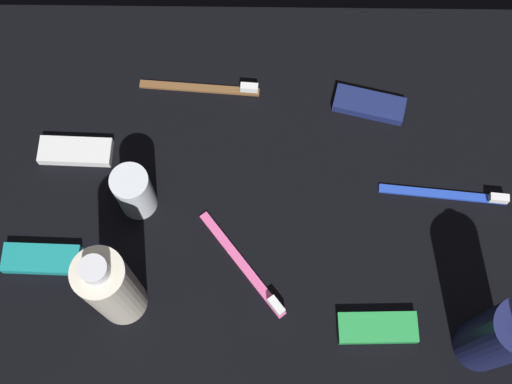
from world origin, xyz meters
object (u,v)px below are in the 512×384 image
toothbrush_pink (244,270)px  bodywash_bottle (108,288)px  snack_bar_teal (39,259)px  lotion_bottle (496,337)px  snack_bar_navy (367,105)px  snack_bar_white (73,151)px  toothbrush_blue (449,194)px  snack_bar_green (375,328)px  deodorant_stick (132,192)px  toothbrush_brown (204,87)px

toothbrush_pink → bodywash_bottle: bearing=15.0°
snack_bar_teal → toothbrush_pink: bearing=179.2°
lotion_bottle → snack_bar_navy: 37.90cm
toothbrush_pink → snack_bar_white: size_ratio=1.43×
lotion_bottle → bodywash_bottle: size_ratio=1.01×
snack_bar_navy → snack_bar_teal: 51.59cm
toothbrush_blue → snack_bar_navy: bearing=-51.7°
lotion_bottle → snack_bar_green: bearing=-9.0°
snack_bar_navy → deodorant_stick: bearing=38.4°
toothbrush_blue → snack_bar_teal: toothbrush_blue is taller
snack_bar_navy → lotion_bottle: bearing=123.5°
snack_bar_white → snack_bar_green: 48.98cm
toothbrush_pink → snack_bar_navy: 30.67cm
toothbrush_brown → snack_bar_teal: bearing=51.0°
toothbrush_blue → snack_bar_white: size_ratio=1.73×
toothbrush_pink → toothbrush_brown: size_ratio=0.82×
snack_bar_white → snack_bar_teal: bearing=80.9°
deodorant_stick → snack_bar_teal: deodorant_stick is taller
toothbrush_blue → deodorant_stick: bearing=2.0°
lotion_bottle → bodywash_bottle: 47.20cm
snack_bar_white → snack_bar_teal: 16.26cm
snack_bar_white → snack_bar_navy: 43.36cm
snack_bar_teal → snack_bar_green: same height
toothbrush_brown → snack_bar_green: toothbrush_brown is taller
lotion_bottle → toothbrush_pink: size_ratio=1.32×
deodorant_stick → toothbrush_blue: 44.18cm
toothbrush_brown → snack_bar_green: size_ratio=1.73×
snack_bar_white → bodywash_bottle: bearing=113.4°
deodorant_stick → toothbrush_blue: (-43.98, -1.56, -3.89)cm
snack_bar_green → toothbrush_blue: bearing=-122.6°
toothbrush_pink → deodorant_stick: bearing=-32.1°
bodywash_bottle → snack_bar_white: size_ratio=1.85×
lotion_bottle → snack_bar_green: (13.16, -2.08, -7.80)cm
toothbrush_brown → toothbrush_blue: size_ratio=1.00×
toothbrush_blue → snack_bar_green: (11.32, 18.85, 0.14)cm
deodorant_stick → snack_bar_green: 37.14cm
snack_bar_white → snack_bar_green: (-42.26, 24.75, 0.00)cm
toothbrush_blue → snack_bar_white: toothbrush_blue is taller
toothbrush_brown → toothbrush_blue: same height
toothbrush_pink → toothbrush_blue: bearing=-158.7°
bodywash_bottle → toothbrush_blue: bodywash_bottle is taller
bodywash_bottle → snack_bar_green: bearing=174.5°
bodywash_bottle → snack_bar_teal: bodywash_bottle is taller
toothbrush_brown → toothbrush_blue: (-35.06, 16.54, 0.00)cm
toothbrush_blue → lotion_bottle: bearing=95.0°
lotion_bottle → deodorant_stick: 49.91cm
bodywash_bottle → snack_bar_white: bearing=-68.4°
toothbrush_brown → lotion_bottle: bearing=134.6°
lotion_bottle → toothbrush_brown: lotion_bottle is taller
lotion_bottle → toothbrush_brown: size_ratio=1.08×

